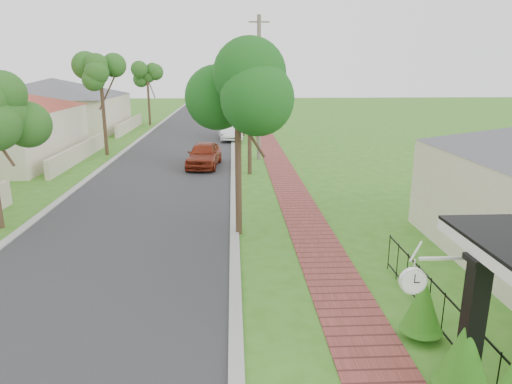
# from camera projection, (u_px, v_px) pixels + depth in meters

# --- Properties ---
(ground) EXTENTS (160.00, 160.00, 0.00)m
(ground) POSITION_uv_depth(u_px,v_px,m) (202.00, 364.00, 8.60)
(ground) COLOR #34701A
(ground) RESTS_ON ground
(road) EXTENTS (7.00, 120.00, 0.02)m
(road) POSITION_uv_depth(u_px,v_px,m) (174.00, 160.00, 27.73)
(road) COLOR #28282B
(road) RESTS_ON ground
(kerb_right) EXTENTS (0.30, 120.00, 0.10)m
(kerb_right) POSITION_uv_depth(u_px,v_px,m) (233.00, 159.00, 27.91)
(kerb_right) COLOR #9E9E99
(kerb_right) RESTS_ON ground
(kerb_left) EXTENTS (0.30, 120.00, 0.10)m
(kerb_left) POSITION_uv_depth(u_px,v_px,m) (113.00, 161.00, 27.55)
(kerb_left) COLOR #9E9E99
(kerb_left) RESTS_ON ground
(sidewalk) EXTENTS (1.50, 120.00, 0.03)m
(sidewalk) POSITION_uv_depth(u_px,v_px,m) (276.00, 159.00, 28.03)
(sidewalk) COLOR brown
(sidewalk) RESTS_ON ground
(porch_post) EXTENTS (0.48, 0.48, 2.52)m
(porch_post) POSITION_uv_depth(u_px,v_px,m) (471.00, 334.00, 7.56)
(porch_post) COLOR black
(porch_post) RESTS_ON ground
(picket_fence) EXTENTS (0.03, 8.02, 1.00)m
(picket_fence) POSITION_uv_depth(u_px,v_px,m) (459.00, 332.00, 8.70)
(picket_fence) COLOR black
(picket_fence) RESTS_ON ground
(street_trees) EXTENTS (10.70, 37.65, 5.89)m
(street_trees) POSITION_uv_depth(u_px,v_px,m) (184.00, 80.00, 33.14)
(street_trees) COLOR #382619
(street_trees) RESTS_ON ground
(hedge_row) EXTENTS (0.83, 3.77, 1.79)m
(hedge_row) POSITION_uv_depth(u_px,v_px,m) (465.00, 358.00, 7.59)
(hedge_row) COLOR #165A12
(hedge_row) RESTS_ON ground
(far_house_grey) EXTENTS (15.56, 15.56, 4.60)m
(far_house_grey) POSITION_uv_depth(u_px,v_px,m) (55.00, 104.00, 40.03)
(far_house_grey) COLOR beige
(far_house_grey) RESTS_ON ground
(parked_car_red) EXTENTS (2.06, 4.24, 1.39)m
(parked_car_red) POSITION_uv_depth(u_px,v_px,m) (204.00, 155.00, 25.61)
(parked_car_red) COLOR maroon
(parked_car_red) RESTS_ON ground
(parked_car_white) EXTENTS (1.99, 4.83, 1.56)m
(parked_car_white) POSITION_uv_depth(u_px,v_px,m) (230.00, 129.00, 35.60)
(parked_car_white) COLOR white
(parked_car_white) RESTS_ON ground
(near_tree) EXTENTS (2.20, 2.20, 5.66)m
(near_tree) POSITION_uv_depth(u_px,v_px,m) (238.00, 98.00, 14.20)
(near_tree) COLOR #382619
(near_tree) RESTS_ON ground
(utility_pole) EXTENTS (1.20, 0.24, 8.34)m
(utility_pole) POSITION_uv_depth(u_px,v_px,m) (259.00, 89.00, 26.87)
(utility_pole) COLOR #706457
(utility_pole) RESTS_ON ground
(station_clock) EXTENTS (1.08, 0.13, 0.66)m
(station_clock) POSITION_uv_depth(u_px,v_px,m) (415.00, 279.00, 7.69)
(station_clock) COLOR white
(station_clock) RESTS_ON ground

